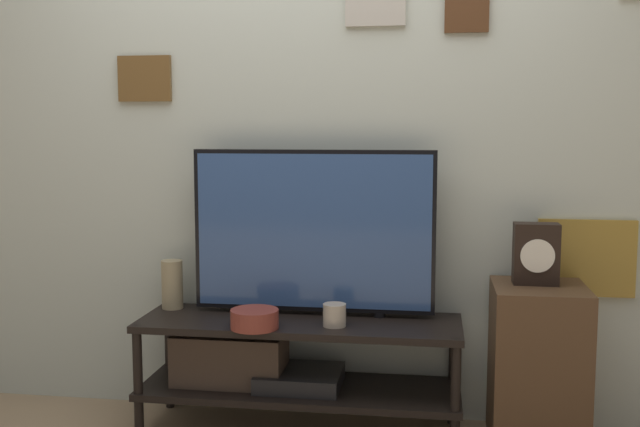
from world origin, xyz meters
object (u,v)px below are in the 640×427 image
at_px(television, 313,231).
at_px(vase_tall_ceramic, 172,284).
at_px(vase_wide_bowl, 255,319).
at_px(mantel_clock, 536,254).
at_px(candle_jar, 335,315).

distance_m(television, vase_tall_ceramic, 0.71).
relative_size(vase_wide_bowl, mantel_clock, 0.78).
relative_size(television, candle_jar, 11.03).
bearing_deg(candle_jar, vase_wide_bowl, -165.83).
height_order(vase_wide_bowl, mantel_clock, mantel_clock).
height_order(vase_tall_ceramic, mantel_clock, mantel_clock).
bearing_deg(vase_tall_ceramic, vase_wide_bowl, -31.57).
relative_size(television, mantel_clock, 4.18).
xyz_separation_m(vase_wide_bowl, mantel_clock, (1.14, 0.22, 0.26)).
height_order(television, candle_jar, television).
bearing_deg(television, candle_jar, -56.13).
relative_size(television, vase_wide_bowl, 5.34).
height_order(television, vase_wide_bowl, television).
xyz_separation_m(vase_tall_ceramic, vase_wide_bowl, (0.45, -0.28, -0.07)).
bearing_deg(vase_tall_ceramic, mantel_clock, -2.25).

